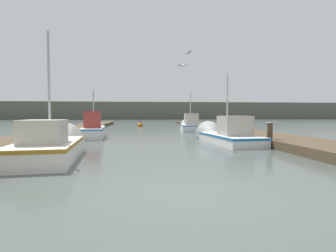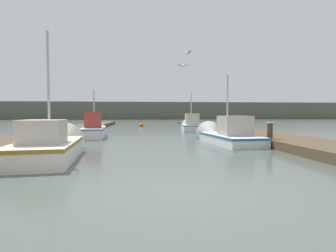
# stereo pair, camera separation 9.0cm
# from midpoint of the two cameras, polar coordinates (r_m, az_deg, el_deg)

# --- Properties ---
(ground_plane) EXTENTS (200.00, 200.00, 0.00)m
(ground_plane) POSITION_cam_midpoint_polar(r_m,az_deg,el_deg) (4.92, 3.02, -14.97)
(ground_plane) COLOR #47514C
(dock_left) EXTENTS (2.77, 40.00, 0.36)m
(dock_left) POSITION_cam_midpoint_polar(r_m,az_deg,el_deg) (21.37, -20.77, -1.04)
(dock_left) COLOR #4C3D2B
(dock_left) RESTS_ON ground_plane
(dock_right) EXTENTS (2.77, 40.00, 0.36)m
(dock_right) POSITION_cam_midpoint_polar(r_m,az_deg,el_deg) (21.80, 12.48, -0.86)
(dock_right) COLOR #4C3D2B
(dock_right) RESTS_ON ground_plane
(distant_shore_ridge) EXTENTS (120.00, 16.00, 4.77)m
(distant_shore_ridge) POSITION_cam_midpoint_polar(r_m,az_deg,el_deg) (78.93, -5.52, 3.28)
(distant_shore_ridge) COLOR #565B4C
(distant_shore_ridge) RESTS_ON ground_plane
(fishing_boat_0) EXTENTS (2.20, 5.05, 4.72)m
(fishing_boat_0) POSITION_cam_midpoint_polar(r_m,az_deg,el_deg) (9.85, -24.12, -3.83)
(fishing_boat_0) COLOR silver
(fishing_boat_0) RESTS_ON ground_plane
(fishing_boat_1) EXTENTS (2.19, 5.49, 4.07)m
(fishing_boat_1) POSITION_cam_midpoint_polar(r_m,az_deg,el_deg) (14.12, 11.98, -1.90)
(fishing_boat_1) COLOR silver
(fishing_boat_1) RESTS_ON ground_plane
(fishing_boat_2) EXTENTS (1.77, 5.14, 3.36)m
(fishing_boat_2) POSITION_cam_midpoint_polar(r_m,az_deg,el_deg) (17.65, -15.97, -0.71)
(fishing_boat_2) COLOR silver
(fishing_boat_2) RESTS_ON ground_plane
(fishing_boat_3) EXTENTS (2.03, 5.01, 3.92)m
(fishing_boat_3) POSITION_cam_midpoint_polar(r_m,az_deg,el_deg) (23.56, 4.73, 0.17)
(fishing_boat_3) COLOR silver
(fishing_boat_3) RESTS_ON ground_plane
(mooring_piling_0) EXTENTS (0.28, 0.28, 1.12)m
(mooring_piling_0) POSITION_cam_midpoint_polar(r_m,az_deg,el_deg) (12.64, 21.07, -1.72)
(mooring_piling_0) COLOR #473523
(mooring_piling_0) RESTS_ON ground_plane
(mooring_piling_2) EXTENTS (0.33, 0.33, 1.07)m
(mooring_piling_2) POSITION_cam_midpoint_polar(r_m,az_deg,el_deg) (26.24, 6.00, 0.56)
(mooring_piling_2) COLOR #473523
(mooring_piling_2) RESTS_ON ground_plane
(mooring_piling_3) EXTENTS (0.31, 0.31, 0.95)m
(mooring_piling_3) POSITION_cam_midpoint_polar(r_m,az_deg,el_deg) (25.08, -15.54, 0.24)
(mooring_piling_3) COLOR #473523
(mooring_piling_3) RESTS_ON ground_plane
(channel_buoy) EXTENTS (0.60, 0.60, 1.10)m
(channel_buoy) POSITION_cam_midpoint_polar(r_m,az_deg,el_deg) (31.03, -6.13, 0.19)
(channel_buoy) COLOR #BF6513
(channel_buoy) RESTS_ON ground_plane
(seagull_lead) EXTENTS (0.31, 0.56, 0.12)m
(seagull_lead) POSITION_cam_midpoint_polar(r_m,az_deg,el_deg) (12.46, 4.16, 15.54)
(seagull_lead) COLOR white
(seagull_1) EXTENTS (0.55, 0.28, 0.12)m
(seagull_1) POSITION_cam_midpoint_polar(r_m,az_deg,el_deg) (12.95, 3.11, 12.98)
(seagull_1) COLOR white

